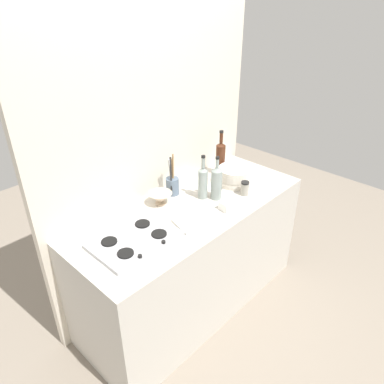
% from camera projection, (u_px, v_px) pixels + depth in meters
% --- Properties ---
extents(ground_plane, '(6.00, 6.00, 0.00)m').
position_uv_depth(ground_plane, '(192.00, 300.00, 2.97)').
color(ground_plane, gray).
rests_on(ground_plane, ground).
extents(counter_block, '(1.80, 0.70, 0.90)m').
position_uv_depth(counter_block, '(192.00, 257.00, 2.75)').
color(counter_block, beige).
rests_on(counter_block, ground).
extents(backsplash_panel, '(1.90, 0.06, 2.52)m').
position_uv_depth(backsplash_panel, '(153.00, 144.00, 2.58)').
color(backsplash_panel, beige).
rests_on(backsplash_panel, ground).
extents(stovetop_hob, '(0.51, 0.35, 0.04)m').
position_uv_depth(stovetop_hob, '(135.00, 240.00, 2.18)').
color(stovetop_hob, '#B2B2B7').
rests_on(stovetop_hob, counter_block).
extents(plate_stack, '(0.26, 0.26, 0.13)m').
position_uv_depth(plate_stack, '(234.00, 176.00, 2.80)').
color(plate_stack, silver).
rests_on(plate_stack, counter_block).
extents(wine_bottle_leftmost, '(0.08, 0.08, 0.37)m').
position_uv_depth(wine_bottle_leftmost, '(220.00, 157.00, 2.90)').
color(wine_bottle_leftmost, '#472314').
rests_on(wine_bottle_leftmost, counter_block).
extents(wine_bottle_mid_left, '(0.07, 0.07, 0.33)m').
position_uv_depth(wine_bottle_mid_left, '(203.00, 182.00, 2.58)').
color(wine_bottle_mid_left, gray).
rests_on(wine_bottle_mid_left, counter_block).
extents(wine_bottle_mid_right, '(0.08, 0.08, 0.33)m').
position_uv_depth(wine_bottle_mid_right, '(217.00, 182.00, 2.57)').
color(wine_bottle_mid_right, gray).
rests_on(wine_bottle_mid_right, counter_block).
extents(mixing_bowl, '(0.17, 0.17, 0.09)m').
position_uv_depth(mixing_bowl, '(160.00, 198.00, 2.54)').
color(mixing_bowl, beige).
rests_on(mixing_bowl, counter_block).
extents(butter_dish, '(0.15, 0.10, 0.06)m').
position_uv_depth(butter_dish, '(230.00, 204.00, 2.50)').
color(butter_dish, white).
rests_on(butter_dish, counter_block).
extents(utensil_crock, '(0.10, 0.10, 0.31)m').
position_uv_depth(utensil_crock, '(172.00, 185.00, 2.65)').
color(utensil_crock, slate).
rests_on(utensil_crock, counter_block).
extents(condiment_jar_front, '(0.06, 0.06, 0.11)m').
position_uv_depth(condiment_jar_front, '(245.00, 188.00, 2.65)').
color(condiment_jar_front, '#9E998C').
rests_on(condiment_jar_front, counter_block).
extents(cutting_board, '(0.33, 0.25, 0.02)m').
position_uv_depth(cutting_board, '(198.00, 220.00, 2.37)').
color(cutting_board, silver).
rests_on(cutting_board, counter_block).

